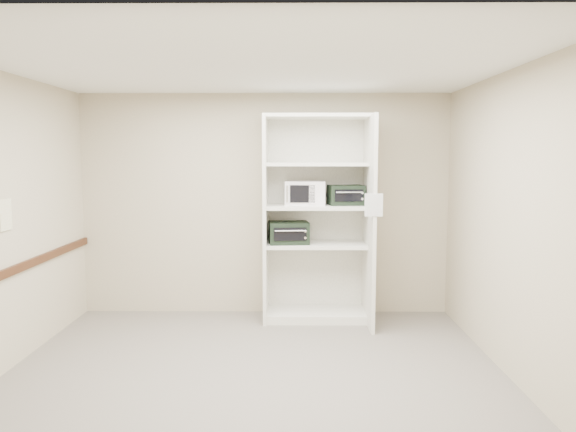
{
  "coord_description": "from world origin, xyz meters",
  "views": [
    {
      "loc": [
        0.34,
        -4.88,
        1.94
      ],
      "look_at": [
        0.29,
        1.28,
        1.28
      ],
      "focal_mm": 35.0,
      "sensor_mm": 36.0,
      "label": 1
    }
  ],
  "objects_px": {
    "microwave": "(305,193)",
    "toaster_oven_lower": "(289,233)",
    "toaster_oven_upper": "(346,195)",
    "shelving_unit": "(320,225)"
  },
  "relations": [
    {
      "from": "shelving_unit",
      "to": "microwave",
      "type": "bearing_deg",
      "value": 162.79
    },
    {
      "from": "microwave",
      "to": "toaster_oven_upper",
      "type": "xyz_separation_m",
      "value": [
        0.48,
        -0.04,
        -0.02
      ]
    },
    {
      "from": "toaster_oven_upper",
      "to": "toaster_oven_lower",
      "type": "distance_m",
      "value": 0.81
    },
    {
      "from": "shelving_unit",
      "to": "microwave",
      "type": "xyz_separation_m",
      "value": [
        -0.18,
        0.05,
        0.38
      ]
    },
    {
      "from": "shelving_unit",
      "to": "microwave",
      "type": "distance_m",
      "value": 0.42
    },
    {
      "from": "microwave",
      "to": "toaster_oven_upper",
      "type": "distance_m",
      "value": 0.48
    },
    {
      "from": "microwave",
      "to": "toaster_oven_lower",
      "type": "distance_m",
      "value": 0.51
    },
    {
      "from": "toaster_oven_upper",
      "to": "shelving_unit",
      "type": "bearing_deg",
      "value": 176.51
    },
    {
      "from": "shelving_unit",
      "to": "toaster_oven_upper",
      "type": "relative_size",
      "value": 5.97
    },
    {
      "from": "microwave",
      "to": "toaster_oven_lower",
      "type": "bearing_deg",
      "value": -151.5
    }
  ]
}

